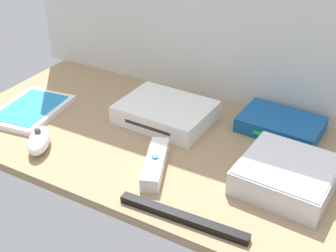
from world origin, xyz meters
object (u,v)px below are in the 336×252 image
Objects in this scene: game_console at (166,112)px; mini_computer at (287,175)px; remote_wand at (155,164)px; sensor_bar at (182,217)px; remote_nunchuk at (39,140)px; game_case at (31,110)px; network_router at (281,125)px.

mini_computer is at bearing -15.90° from game_console.
mini_computer is 1.19× the size of remote_wand.
sensor_bar is (19.31, -28.17, -1.50)cm from game_console.
game_case is at bearing 109.19° from remote_nunchuk.
remote_nunchuk is 37.29cm from sensor_bar.
game_case is 16.80cm from remote_nunchuk.
game_console is at bearing 21.88° from remote_nunchuk.
mini_computer is at bearing -5.01° from game_case.
game_case is at bearing -156.37° from network_router.
remote_nunchuk is (-25.45, -5.54, 0.53)cm from remote_wand.
sensor_bar is at bearing -96.35° from network_router.
game_case is 1.11× the size of network_router.
remote_wand is 26.05cm from remote_nunchuk.
mini_computer is 0.75× the size of sensor_bar.
sensor_bar is at bearing -24.55° from game_case.
game_console reaches higher than sensor_bar.
network_router is at bearing 78.57° from sensor_bar.
mini_computer is at bearing -3.82° from remote_wand.
mini_computer is at bearing -67.32° from network_router.
remote_wand reaches higher than game_case.
network_router is 1.71× the size of remote_nunchuk.
game_case is (-62.52, -2.67, -1.88)cm from mini_computer.
game_case is at bearing 150.67° from remote_wand.
game_console is 1.04× the size of game_case.
network_router is at bearing 13.65° from game_case.
sensor_bar is at bearing -63.24° from remote_wand.
remote_wand is at bearing -18.92° from remote_nunchuk.
mini_computer reaches higher than remote_nunchuk.
game_console is at bearing -158.44° from network_router.
remote_wand is (38.35, -5.13, 0.75)cm from game_case.
game_console is 0.89× the size of sensor_bar.
mini_computer is 25.42cm from remote_wand.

